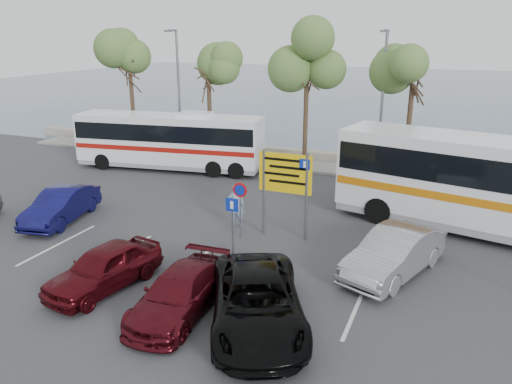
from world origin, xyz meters
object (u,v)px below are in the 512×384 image
at_px(street_lamp_left, 178,87).
at_px(car_blue, 61,205).
at_px(car_silver_b, 394,253).
at_px(suv_black, 257,302).
at_px(street_lamp_right, 382,97).
at_px(car_red, 104,268).
at_px(car_maroon, 179,293).
at_px(coach_bus_left, 169,143).
at_px(pedestrian_far, 456,210).
at_px(pedestrian_near, 236,206).
at_px(coach_bus_right, 507,192).
at_px(direction_sign, 285,180).

bearing_deg(street_lamp_left, car_blue, -83.99).
xyz_separation_m(street_lamp_left, car_silver_b, (15.60, -12.02, -3.81)).
height_order(street_lamp_left, car_silver_b, street_lamp_left).
distance_m(car_blue, suv_black, 11.96).
distance_m(street_lamp_right, car_red, 18.09).
relative_size(car_maroon, suv_black, 0.80).
relative_size(street_lamp_right, car_blue, 1.82).
height_order(coach_bus_left, suv_black, coach_bus_left).
relative_size(street_lamp_left, pedestrian_far, 4.22).
height_order(street_lamp_left, pedestrian_near, street_lamp_left).
xyz_separation_m(suv_black, pedestrian_near, (-3.72, 6.69, 0.20)).
xyz_separation_m(car_red, pedestrian_far, (10.44, 9.56, 0.23)).
xyz_separation_m(coach_bus_right, car_silver_b, (-3.62, -5.00, -1.17)).
distance_m(coach_bus_left, car_silver_b, 17.13).
xyz_separation_m(direction_sign, coach_bus_right, (8.22, 3.30, -0.47)).
bearing_deg(street_lamp_left, coach_bus_left, -70.88).
relative_size(coach_bus_left, suv_black, 2.09).
bearing_deg(suv_black, car_red, 152.32).
xyz_separation_m(direction_sign, suv_black, (1.45, -6.45, -1.66)).
bearing_deg(street_lamp_right, direction_sign, -100.94).
bearing_deg(street_lamp_right, pedestrian_near, -112.91).
relative_size(street_lamp_left, car_blue, 1.82).
xyz_separation_m(street_lamp_left, pedestrian_far, (17.44, -7.06, -3.65)).
xyz_separation_m(coach_bus_left, pedestrian_far, (16.39, -4.04, -0.68)).
bearing_deg(car_silver_b, street_lamp_right, 122.48).
xyz_separation_m(car_maroon, pedestrian_near, (-1.32, 6.94, 0.32)).
bearing_deg(direction_sign, suv_black, -77.32).
height_order(coach_bus_left, car_maroon, coach_bus_left).
relative_size(car_red, suv_black, 0.76).
height_order(street_lamp_right, coach_bus_left, street_lamp_right).
bearing_deg(pedestrian_near, pedestrian_far, 178.88).
bearing_deg(street_lamp_left, car_red, -67.16).
bearing_deg(street_lamp_right, pedestrian_far, -57.84).
distance_m(car_blue, pedestrian_near, 7.80).
xyz_separation_m(car_maroon, pedestrian_far, (7.38, 9.96, 0.31)).
height_order(car_silver_b, pedestrian_near, pedestrian_near).
height_order(pedestrian_near, pedestrian_far, pedestrian_near).
distance_m(coach_bus_right, pedestrian_near, 10.97).
bearing_deg(direction_sign, coach_bus_left, 143.74).
bearing_deg(car_red, coach_bus_left, 123.59).
distance_m(coach_bus_left, coach_bus_right, 18.61).
bearing_deg(direction_sign, pedestrian_far, 26.87).
height_order(car_blue, car_red, car_blue).
xyz_separation_m(car_blue, suv_black, (11.15, -4.33, 0.04)).
height_order(coach_bus_right, car_maroon, coach_bus_right).
height_order(suv_black, pedestrian_far, pedestrian_far).
xyz_separation_m(coach_bus_right, car_maroon, (-9.17, -10.00, -1.32)).
bearing_deg(suv_black, coach_bus_right, 29.19).
distance_m(car_maroon, pedestrian_near, 7.07).
distance_m(car_silver_b, pedestrian_near, 7.13).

